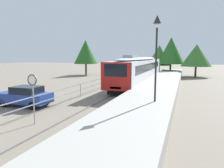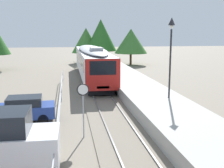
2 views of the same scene
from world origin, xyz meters
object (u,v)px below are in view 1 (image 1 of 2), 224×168
(platform_lamp_mid_platform, at_px, (157,42))
(parked_hatchback_blue, at_px, (25,96))
(commuter_train, at_px, (139,68))
(speed_limit_sign, at_px, (33,87))

(platform_lamp_mid_platform, relative_size, parked_hatchback_blue, 1.31)
(commuter_train, bearing_deg, parked_hatchback_blue, -110.58)
(commuter_train, relative_size, platform_lamp_mid_platform, 3.73)
(platform_lamp_mid_platform, xyz_separation_m, parked_hatchback_blue, (-9.57, -0.98, -3.83))
(commuter_train, height_order, platform_lamp_mid_platform, platform_lamp_mid_platform)
(commuter_train, distance_m, speed_limit_sign, 18.00)
(speed_limit_sign, height_order, parked_hatchback_blue, speed_limit_sign)
(platform_lamp_mid_platform, distance_m, parked_hatchback_blue, 10.36)
(commuter_train, distance_m, parked_hatchback_blue, 15.83)
(speed_limit_sign, xyz_separation_m, parked_hatchback_blue, (-3.51, 3.11, -1.33))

